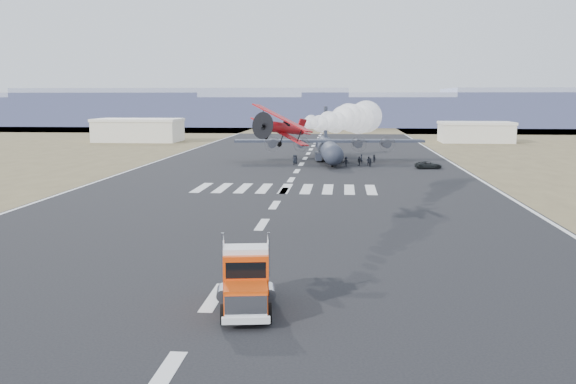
# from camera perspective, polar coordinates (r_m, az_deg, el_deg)

# --- Properties ---
(ground) EXTENTS (500.00, 500.00, 0.00)m
(ground) POSITION_cam_1_polar(r_m,az_deg,el_deg) (42.00, -6.53, -9.28)
(ground) COLOR black
(ground) RESTS_ON ground
(scrub_far) EXTENTS (500.00, 80.00, 0.00)m
(scrub_far) POSITION_cam_1_polar(r_m,az_deg,el_deg) (269.62, 3.26, 5.65)
(scrub_far) COLOR brown
(scrub_far) RESTS_ON ground
(runway_markings) EXTENTS (60.00, 260.00, 0.01)m
(runway_markings) POSITION_cam_1_polar(r_m,az_deg,el_deg) (100.34, 0.28, 1.10)
(runway_markings) COLOR silver
(runway_markings) RESTS_ON ground
(ridge_seg_b) EXTENTS (150.00, 50.00, 15.00)m
(ridge_seg_b) POSITION_cam_1_polar(r_m,az_deg,el_deg) (329.59, -19.95, 6.96)
(ridge_seg_b) COLOR #8A92B0
(ridge_seg_b) RESTS_ON ground
(ridge_seg_c) EXTENTS (150.00, 50.00, 17.00)m
(ridge_seg_c) POSITION_cam_1_polar(r_m,az_deg,el_deg) (308.04, -8.83, 7.49)
(ridge_seg_c) COLOR #8A92B0
(ridge_seg_c) RESTS_ON ground
(ridge_seg_d) EXTENTS (150.00, 50.00, 13.00)m
(ridge_seg_d) POSITION_cam_1_polar(r_m,az_deg,el_deg) (299.37, 3.45, 7.16)
(ridge_seg_d) COLOR #8A92B0
(ridge_seg_d) RESTS_ON ground
(ridge_seg_e) EXTENTS (150.00, 50.00, 15.00)m
(ridge_seg_e) POSITION_cam_1_polar(r_m,az_deg,el_deg) (304.60, 15.86, 7.07)
(ridge_seg_e) COLOR #8A92B0
(ridge_seg_e) RESTS_ON ground
(hangar_left) EXTENTS (24.50, 14.50, 6.70)m
(hangar_left) POSITION_cam_1_polar(r_m,az_deg,el_deg) (193.99, -13.15, 5.40)
(hangar_left) COLOR beige
(hangar_left) RESTS_ON ground
(hangar_right) EXTENTS (20.50, 12.50, 5.90)m
(hangar_right) POSITION_cam_1_polar(r_m,az_deg,el_deg) (193.19, 16.34, 5.15)
(hangar_right) COLOR beige
(hangar_right) RESTS_ON ground
(semi_truck) EXTENTS (3.85, 8.75, 3.85)m
(semi_truck) POSITION_cam_1_polar(r_m,az_deg,el_deg) (39.26, -3.75, -7.63)
(semi_truck) COLOR black
(semi_truck) RESTS_ON ground
(aerobatic_biplane) EXTENTS (6.42, 6.34, 3.83)m
(aerobatic_biplane) POSITION_cam_1_polar(r_m,az_deg,el_deg) (58.96, -0.53, 5.77)
(aerobatic_biplane) COLOR #A30A22
(smoke_trail) EXTENTS (10.10, 27.69, 4.27)m
(smoke_trail) POSITION_cam_1_polar(r_m,az_deg,el_deg) (81.61, 5.90, 6.58)
(smoke_trail) COLOR white
(transport_aircraft) EXTENTS (37.75, 31.03, 10.89)m
(transport_aircraft) POSITION_cam_1_polar(r_m,az_deg,el_deg) (130.21, 3.62, 3.99)
(transport_aircraft) COLOR #212331
(transport_aircraft) RESTS_ON ground
(support_vehicle) EXTENTS (5.03, 2.66, 1.35)m
(support_vehicle) POSITION_cam_1_polar(r_m,az_deg,el_deg) (118.93, 12.36, 2.37)
(support_vehicle) COLOR black
(support_vehicle) RESTS_ON ground
(crew_a) EXTENTS (0.69, 0.77, 1.80)m
(crew_a) POSITION_cam_1_polar(r_m,az_deg,el_deg) (126.06, 6.53, 2.94)
(crew_a) COLOR black
(crew_a) RESTS_ON ground
(crew_b) EXTENTS (0.98, 0.81, 1.73)m
(crew_b) POSITION_cam_1_polar(r_m,az_deg,el_deg) (122.41, 7.17, 2.75)
(crew_b) COLOR black
(crew_b) RESTS_ON ground
(crew_c) EXTENTS (1.29, 1.13, 1.83)m
(crew_c) POSITION_cam_1_polar(r_m,az_deg,el_deg) (120.29, 5.17, 2.71)
(crew_c) COLOR black
(crew_c) RESTS_ON ground
(crew_d) EXTENTS (1.07, 1.14, 1.77)m
(crew_d) POSITION_cam_1_polar(r_m,az_deg,el_deg) (122.20, 6.36, 2.77)
(crew_d) COLOR black
(crew_d) RESTS_ON ground
(crew_e) EXTENTS (0.99, 0.88, 1.72)m
(crew_e) POSITION_cam_1_polar(r_m,az_deg,el_deg) (124.96, 0.69, 2.93)
(crew_e) COLOR black
(crew_e) RESTS_ON ground
(crew_f) EXTENTS (1.16, 1.56, 1.63)m
(crew_f) POSITION_cam_1_polar(r_m,az_deg,el_deg) (120.23, 7.31, 2.63)
(crew_f) COLOR black
(crew_f) RESTS_ON ground
(crew_g) EXTENTS (0.88, 0.88, 1.88)m
(crew_g) POSITION_cam_1_polar(r_m,az_deg,el_deg) (122.90, 0.54, 2.87)
(crew_g) COLOR black
(crew_g) RESTS_ON ground
(crew_h) EXTENTS (0.89, 0.79, 1.57)m
(crew_h) POSITION_cam_1_polar(r_m,az_deg,el_deg) (127.48, 7.66, 2.93)
(crew_h) COLOR black
(crew_h) RESTS_ON ground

